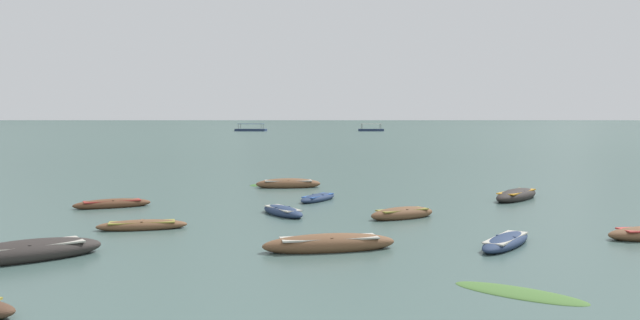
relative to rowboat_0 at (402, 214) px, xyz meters
The scene contains 18 objects.
ground_plane 1482.55m from the rowboat_0, 90.18° to the left, with size 6000.00×6000.00×0.00m, color #425B56.
mountain_1 2474.95m from the rowboat_0, 100.00° to the left, with size 2582.16×2582.16×594.02m, color #4C5B56.
mountain_2 2308.24m from the rowboat_0, 82.20° to the left, with size 2274.39×2274.39×591.43m, color #4C5B56.
mountain_3 2404.08m from the rowboat_0, 60.30° to the left, with size 1091.66×1091.66×399.25m, color #4C5B56.
rowboat_0 is the anchor object (origin of this frame).
rowboat_1 14.84m from the rowboat_0, 150.82° to the right, with size 4.59×3.72×0.75m.
rowboat_2 13.29m from the rowboat_0, 110.51° to the left, with size 4.04×1.52×0.71m.
rowboat_3 6.59m from the rowboat_0, 69.60° to the right, with size 3.08×3.59×0.47m.
rowboat_4 5.25m from the rowboat_0, 166.16° to the left, with size 2.33×3.32×0.49m.
rowboat_8 13.89m from the rowboat_0, 162.40° to the left, with size 3.71×2.20×0.52m.
rowboat_9 7.43m from the rowboat_0, 119.55° to the right, with size 4.52×1.80×0.68m.
rowboat_10 9.27m from the rowboat_0, 38.89° to the left, with size 3.92×4.18×0.70m.
rowboat_11 10.75m from the rowboat_0, 169.07° to the right, with size 3.53×1.48×0.46m.
rowboat_12 6.83m from the rowboat_0, 118.32° to the left, with size 2.50×3.18×0.45m.
ferry_0 177.33m from the rowboat_0, 94.36° to the left, with size 10.21×5.69×2.54m.
ferry_1 175.70m from the rowboat_0, 82.07° to the left, with size 7.84×2.64×2.54m.
weed_patch_1 11.92m from the rowboat_0, 87.34° to the right, with size 3.36×1.13×0.14m, color #477033.
weed_patch_3 15.33m from the rowboat_0, 112.35° to the left, with size 2.92×1.81×0.14m, color #38662D.
Camera 1 is at (-0.66, -9.63, 4.30)m, focal length 36.22 mm.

